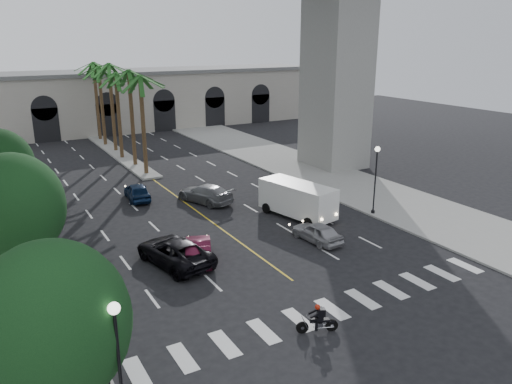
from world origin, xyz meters
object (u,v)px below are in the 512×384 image
Objects in this scene: lamp_post_right at (376,174)px; car_d at (205,193)px; traffic_signal_far at (82,294)px; car_a at (317,232)px; car_b at (198,250)px; cargo_van at (298,199)px; lamp_post_left_far at (34,192)px; pedestrian_a at (67,294)px; car_e at (137,192)px; car_c at (175,251)px; motorcycle_rider at (319,320)px; lamp_post_left_near at (119,362)px; traffic_signal_near at (105,341)px.

car_d is at bearing 137.04° from lamp_post_right.
traffic_signal_far reaches higher than car_a.
car_b is 10.18m from cargo_van.
lamp_post_left_far is 0.82× the size of cargo_van.
pedestrian_a reaches higher than car_a.
car_e is (8.25, 4.64, -2.50)m from lamp_post_left_far.
motorcycle_rider is at bearing 94.81° from car_c.
lamp_post_left_near is 0.94× the size of car_c.
traffic_signal_near is (0.10, 2.50, -0.71)m from lamp_post_left_near.
car_b is at bearing -173.10° from cargo_van.
traffic_signal_near is at bearing -155.18° from lamp_post_right.
lamp_post_left_far is at bearing 35.20° from car_e.
lamp_post_left_far is 11.04m from car_c.
lamp_post_left_near is 9.84m from pedestrian_a.
motorcycle_rider is (9.48, -4.29, -1.86)m from traffic_signal_far.
lamp_post_right is 13.75m from car_d.
traffic_signal_near reaches higher than car_d.
car_c is at bearing -177.90° from lamp_post_right.
car_c reaches higher than car_e.
car_c is 11.44m from cargo_van.
lamp_post_right reaches higher than car_c.
car_b is 0.75× the size of car_c.
lamp_post_left_far is 11.59m from pedestrian_a.
traffic_signal_far is at bearing -118.17° from pedestrian_a.
car_a is at bearing 83.95° from car_d.
car_a is 0.68× the size of car_c.
cargo_van is at bearing -176.54° from car_c.
traffic_signal_far is (0.10, 6.50, -0.71)m from lamp_post_left_near.
lamp_post_left_near is at bearing 38.79° from car_d.
lamp_post_left_near is 19.48m from car_a.
pedestrian_a is at bearing 40.05° from car_b.
lamp_post_left_far is 1.47× the size of traffic_signal_near.
car_d is at bearing 57.01° from traffic_signal_near.
traffic_signal_near is 11.90m from car_c.
car_c reaches higher than car_a.
car_c is (-3.10, 10.19, 0.15)m from motorcycle_rider.
car_b is at bearing 94.37° from car_e.
car_b is 2.30× the size of pedestrian_a.
lamp_post_right is at bearing -37.15° from cargo_van.
traffic_signal_near is 0.56× the size of cargo_van.
car_a is at bearing -32.36° from lamp_post_left_far.
motorcycle_rider is at bearing -133.10° from cargo_van.
lamp_post_right is at bearing 24.82° from traffic_signal_near.
pedestrian_a is at bearing 164.75° from motorcycle_rider.
lamp_post_right reaches higher than car_b.
car_e is 13.76m from cargo_van.
lamp_post_left_near is at bearing -121.26° from pedestrian_a.
car_d is at bearing 12.28° from pedestrian_a.
traffic_signal_near is 1.95× the size of pedestrian_a.
car_e is (8.15, 23.14, -1.79)m from traffic_signal_near.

